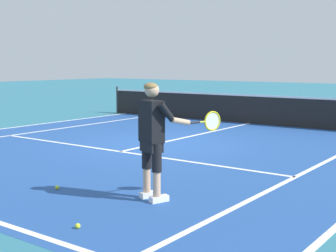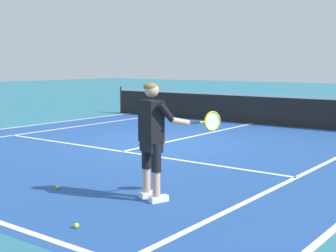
# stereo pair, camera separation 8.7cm
# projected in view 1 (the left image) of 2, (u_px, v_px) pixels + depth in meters

# --- Properties ---
(ground_plane) EXTENTS (80.00, 80.00, 0.00)m
(ground_plane) POSITION_uv_depth(u_px,v_px,m) (159.00, 143.00, 11.87)
(ground_plane) COLOR teal
(court_inner_surface) EXTENTS (10.98, 11.32, 0.00)m
(court_inner_surface) POSITION_uv_depth(u_px,v_px,m) (147.00, 146.00, 11.48)
(court_inner_surface) COLOR #234C93
(court_inner_surface) RESTS_ON ground
(line_service) EXTENTS (8.23, 0.10, 0.01)m
(line_service) POSITION_uv_depth(u_px,v_px,m) (121.00, 152.00, 10.73)
(line_service) COLOR white
(line_service) RESTS_ON ground
(line_centre_service) EXTENTS (0.10, 6.40, 0.01)m
(line_centre_service) POSITION_uv_depth(u_px,v_px,m) (197.00, 135.00, 13.29)
(line_centre_service) COLOR white
(line_centre_service) RESTS_ON ground
(line_singles_left) EXTENTS (0.10, 10.92, 0.01)m
(line_singles_left) POSITION_uv_depth(u_px,v_px,m) (38.00, 132.00, 13.90)
(line_singles_left) COLOR white
(line_singles_left) RESTS_ON ground
(line_singles_right) EXTENTS (0.10, 10.92, 0.01)m
(line_singles_right) POSITION_uv_depth(u_px,v_px,m) (314.00, 168.00, 9.06)
(line_singles_right) COLOR white
(line_singles_right) RESTS_ON ground
(line_doubles_left) EXTENTS (0.10, 10.92, 0.01)m
(line_doubles_left) POSITION_uv_depth(u_px,v_px,m) (9.00, 128.00, 14.71)
(line_doubles_left) COLOR white
(line_doubles_left) RESTS_ON ground
(tennis_net) EXTENTS (11.96, 0.08, 1.07)m
(tennis_net) POSITION_uv_depth(u_px,v_px,m) (249.00, 109.00, 15.78)
(tennis_net) COLOR #333338
(tennis_net) RESTS_ON ground
(tennis_player) EXTENTS (0.93, 1.00, 1.71)m
(tennis_player) POSITION_uv_depth(u_px,v_px,m) (153.00, 133.00, 6.80)
(tennis_player) COLOR white
(tennis_player) RESTS_ON ground
(tennis_ball_near_feet) EXTENTS (0.07, 0.07, 0.07)m
(tennis_ball_near_feet) POSITION_uv_depth(u_px,v_px,m) (57.00, 187.00, 7.50)
(tennis_ball_near_feet) COLOR #CCE02D
(tennis_ball_near_feet) RESTS_ON ground
(tennis_ball_by_baseline) EXTENTS (0.07, 0.07, 0.07)m
(tennis_ball_by_baseline) POSITION_uv_depth(u_px,v_px,m) (78.00, 226.00, 5.71)
(tennis_ball_by_baseline) COLOR #CCE02D
(tennis_ball_by_baseline) RESTS_ON ground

